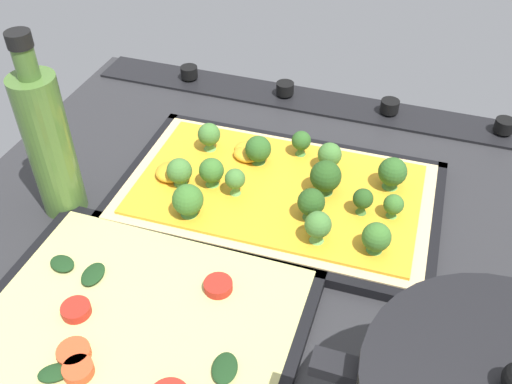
% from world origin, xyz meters
% --- Properties ---
extents(ground_plane, '(0.82, 0.69, 0.03)m').
position_xyz_m(ground_plane, '(0.00, 0.00, -0.01)').
color(ground_plane, '#28282B').
extents(stove_control_panel, '(0.79, 0.07, 0.03)m').
position_xyz_m(stove_control_panel, '(0.00, -0.31, 0.01)').
color(stove_control_panel, black).
rests_on(stove_control_panel, ground_plane).
extents(baking_tray_front, '(0.41, 0.25, 0.01)m').
position_xyz_m(baking_tray_front, '(0.02, -0.07, 0.00)').
color(baking_tray_front, black).
rests_on(baking_tray_front, ground_plane).
extents(broccoli_pizza, '(0.38, 0.23, 0.06)m').
position_xyz_m(broccoli_pizza, '(0.02, -0.07, 0.02)').
color(broccoli_pizza, '#D3B77F').
rests_on(broccoli_pizza, baking_tray_front).
extents(baking_tray_back, '(0.33, 0.26, 0.01)m').
position_xyz_m(baking_tray_back, '(0.10, 0.17, 0.00)').
color(baking_tray_back, black).
rests_on(baking_tray_back, ground_plane).
extents(veggie_pizza_back, '(0.30, 0.24, 0.02)m').
position_xyz_m(veggie_pizza_back, '(0.10, 0.17, 0.01)').
color(veggie_pizza_back, tan).
rests_on(veggie_pizza_back, baking_tray_back).
extents(oil_bottle, '(0.05, 0.05, 0.23)m').
position_xyz_m(oil_bottle, '(0.27, 0.03, 0.10)').
color(oil_bottle, '#476B2D').
rests_on(oil_bottle, ground_plane).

